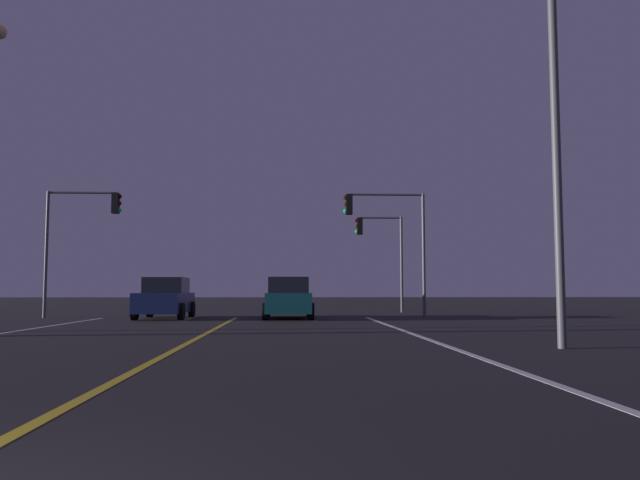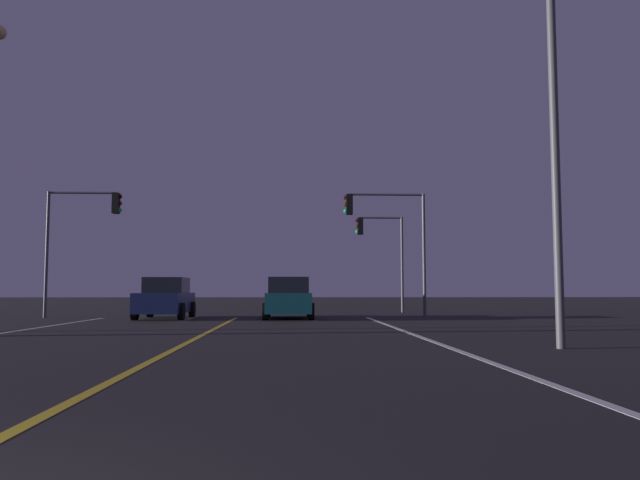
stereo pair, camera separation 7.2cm
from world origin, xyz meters
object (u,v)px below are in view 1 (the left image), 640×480
object	(u,v)px
car_oncoming	(165,299)
traffic_light_far_right	(379,241)
traffic_light_near_left	(83,223)
street_lamp_right_near	(529,102)
traffic_light_near_right	(385,224)
car_ahead_far	(288,299)

from	to	relation	value
car_oncoming	traffic_light_far_right	distance (m)	12.21
traffic_light_near_left	street_lamp_right_near	distance (m)	20.40
car_oncoming	traffic_light_far_right	xyz separation A→B (m)	(9.87, 6.58, 2.92)
car_oncoming	traffic_light_near_left	world-z (taller)	traffic_light_near_left
traffic_light_near_right	traffic_light_far_right	distance (m)	5.53
car_ahead_far	traffic_light_near_right	bearing A→B (deg)	-70.98
traffic_light_near_right	traffic_light_near_left	distance (m)	13.15
car_ahead_far	street_lamp_right_near	world-z (taller)	street_lamp_right_near
traffic_light_near_left	street_lamp_right_near	size ratio (longest dim) A/B	0.68
car_oncoming	traffic_light_near_right	bearing A→B (deg)	96.58
traffic_light_near_left	traffic_light_far_right	xyz separation A→B (m)	(13.67, 5.50, -0.30)
car_oncoming	street_lamp_right_near	xyz separation A→B (m)	(10.09, -13.82, 4.25)
traffic_light_near_left	traffic_light_far_right	world-z (taller)	traffic_light_near_left
traffic_light_near_left	street_lamp_right_near	world-z (taller)	street_lamp_right_near
car_oncoming	traffic_light_near_right	distance (m)	9.96
traffic_light_far_right	car_ahead_far	bearing A→B (deg)	55.59
car_oncoming	traffic_light_near_left	xyz separation A→B (m)	(-3.81, 1.08, 3.22)
car_ahead_far	street_lamp_right_near	distance (m)	14.95
car_oncoming	traffic_light_near_right	size ratio (longest dim) A/B	0.79
traffic_light_near_right	traffic_light_near_left	world-z (taller)	traffic_light_near_right
traffic_light_near_left	street_lamp_right_near	bearing A→B (deg)	-46.99
traffic_light_near_right	car_oncoming	bearing A→B (deg)	6.58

